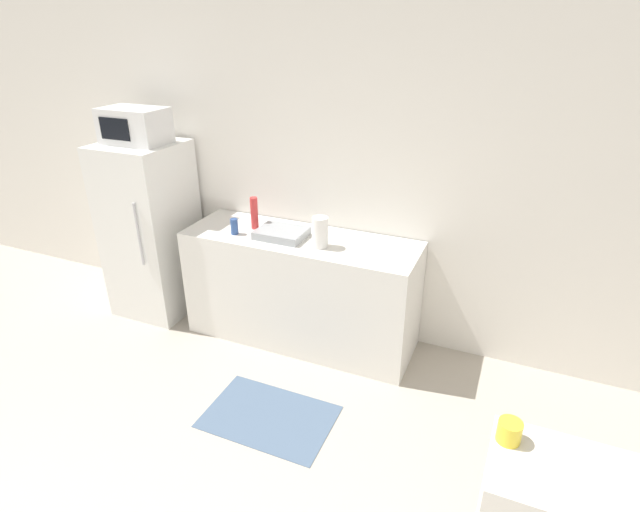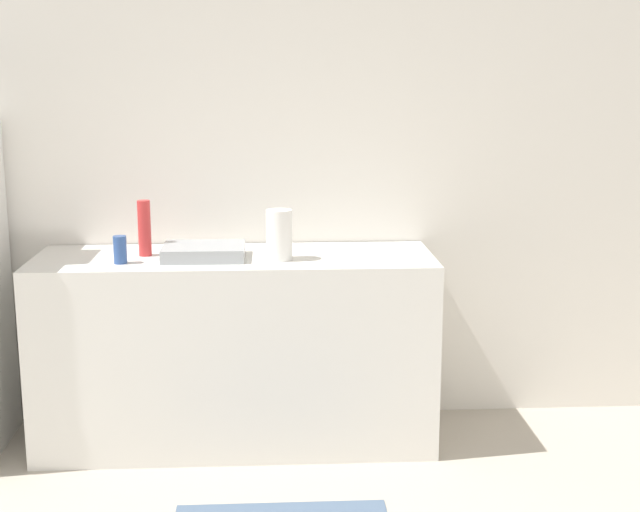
# 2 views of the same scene
# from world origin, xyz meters

# --- Properties ---
(wall_back) EXTENTS (8.00, 0.06, 2.60)m
(wall_back) POSITION_xyz_m (0.00, 3.34, 1.30)
(wall_back) COLOR white
(wall_back) RESTS_ON ground_plane
(counter) EXTENTS (1.82, 0.60, 0.89)m
(counter) POSITION_xyz_m (0.11, 3.00, 0.45)
(counter) COLOR silver
(counter) RESTS_ON ground_plane
(sink_basin) EXTENTS (0.36, 0.28, 0.06)m
(sink_basin) POSITION_xyz_m (-0.02, 2.96, 0.92)
(sink_basin) COLOR #9EA3A8
(sink_basin) RESTS_ON counter
(bottle_tall) EXTENTS (0.06, 0.06, 0.25)m
(bottle_tall) POSITION_xyz_m (-0.30, 3.03, 1.02)
(bottle_tall) COLOR red
(bottle_tall) RESTS_ON counter
(bottle_short) EXTENTS (0.06, 0.06, 0.12)m
(bottle_short) POSITION_xyz_m (-0.38, 2.87, 0.95)
(bottle_short) COLOR #2D4C8C
(bottle_short) RESTS_ON counter
(paper_towel_roll) EXTENTS (0.12, 0.12, 0.23)m
(paper_towel_roll) POSITION_xyz_m (0.31, 2.91, 1.01)
(paper_towel_roll) COLOR white
(paper_towel_roll) RESTS_ON counter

